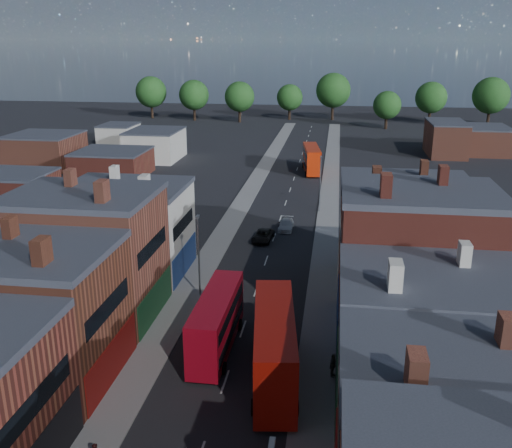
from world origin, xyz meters
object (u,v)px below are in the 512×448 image
(car_3, at_px, (286,225))
(ped_3, at_px, (333,365))
(car_1, at_px, (272,408))
(bus_0, at_px, (217,321))
(car_2, at_px, (263,236))
(bus_1, at_px, (274,346))
(bus_2, at_px, (312,159))

(car_3, xyz_separation_m, ped_3, (6.50, -33.73, 0.40))
(car_1, bearing_deg, ped_3, 49.99)
(bus_0, bearing_deg, ped_3, -16.53)
(car_1, xyz_separation_m, car_2, (-5.00, 33.95, 0.08))
(bus_1, xyz_separation_m, ped_3, (4.20, 1.01, -1.81))
(car_2, height_order, car_3, car_2)
(car_2, distance_m, car_3, 5.39)
(bus_1, xyz_separation_m, car_2, (-4.70, 29.91, -2.20))
(bus_2, relative_size, ped_3, 6.09)
(bus_2, xyz_separation_m, car_2, (-3.98, -39.20, -1.92))
(bus_2, relative_size, car_3, 2.55)
(bus_0, bearing_deg, bus_2, 86.65)
(bus_1, relative_size, ped_3, 6.74)
(car_2, relative_size, car_3, 1.07)
(car_1, distance_m, car_2, 34.32)
(car_1, bearing_deg, bus_1, 91.92)
(bus_0, bearing_deg, car_3, 85.42)
(car_2, bearing_deg, car_3, 68.82)
(bus_1, xyz_separation_m, car_3, (-2.30, 34.74, -2.21))
(bus_2, distance_m, car_3, 34.47)
(ped_3, bearing_deg, car_3, 30.60)
(car_3, relative_size, ped_3, 2.39)
(bus_2, distance_m, car_2, 39.45)
(bus_0, relative_size, car_2, 2.26)
(car_2, height_order, ped_3, ped_3)
(car_2, bearing_deg, car_1, -76.36)
(car_2, bearing_deg, ped_3, -67.62)
(bus_0, xyz_separation_m, ped_3, (9.20, -2.80, -1.44))
(car_2, distance_m, ped_3, 30.24)
(bus_0, relative_size, ped_3, 5.77)
(ped_3, bearing_deg, bus_0, 92.76)
(bus_2, distance_m, ped_3, 68.30)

